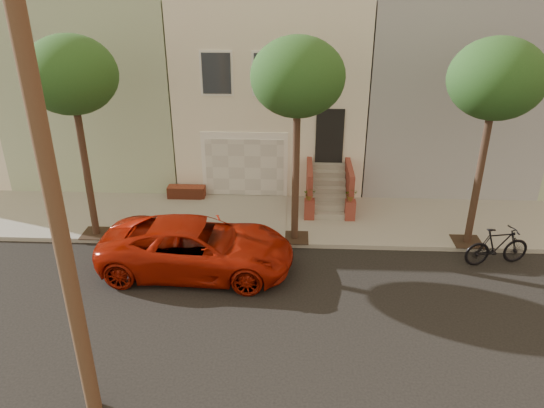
{
  "coord_description": "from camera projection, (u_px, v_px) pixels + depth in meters",
  "views": [
    {
      "loc": [
        0.97,
        -10.74,
        8.19
      ],
      "look_at": [
        0.32,
        3.0,
        1.76
      ],
      "focal_mm": 34.05,
      "sensor_mm": 36.0,
      "label": 1
    }
  ],
  "objects": [
    {
      "name": "tree_right",
      "position": [
        496.0,
        80.0,
        14.26
      ],
      "size": [
        2.7,
        2.57,
        6.3
      ],
      "color": "#2D2116",
      "rests_on": "sidewalk"
    },
    {
      "name": "house_row",
      "position": [
        274.0,
        82.0,
        21.81
      ],
      "size": [
        33.1,
        11.7,
        7.0
      ],
      "color": "beige",
      "rests_on": "sidewalk"
    },
    {
      "name": "ground",
      "position": [
        254.0,
        315.0,
        13.23
      ],
      "size": [
        90.0,
        90.0,
        0.0
      ],
      "primitive_type": "plane",
      "color": "black",
      "rests_on": "ground"
    },
    {
      "name": "tree_left",
      "position": [
        71.0,
        76.0,
        14.77
      ],
      "size": [
        2.7,
        2.57,
        6.3
      ],
      "color": "#2D2116",
      "rests_on": "sidewalk"
    },
    {
      "name": "tree_mid",
      "position": [
        298.0,
        78.0,
        14.49
      ],
      "size": [
        2.7,
        2.57,
        6.3
      ],
      "color": "#2D2116",
      "rests_on": "sidewalk"
    },
    {
      "name": "motorcycle",
      "position": [
        497.0,
        246.0,
        15.25
      ],
      "size": [
        2.08,
        0.97,
        1.21
      ],
      "primitive_type": "imported",
      "rotation": [
        0.0,
        0.0,
        1.78
      ],
      "color": "black",
      "rests_on": "ground"
    },
    {
      "name": "pickup_truck",
      "position": [
        197.0,
        247.0,
        14.88
      ],
      "size": [
        5.65,
        2.77,
        1.54
      ],
      "primitive_type": "imported",
      "rotation": [
        0.0,
        0.0,
        1.53
      ],
      "color": "#9A1606",
      "rests_on": "ground"
    },
    {
      "name": "sidewalk",
      "position": [
        266.0,
        219.0,
        18.04
      ],
      "size": [
        40.0,
        3.7,
        0.15
      ],
      "primitive_type": "cube",
      "color": "#9A988C",
      "rests_on": "ground"
    }
  ]
}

